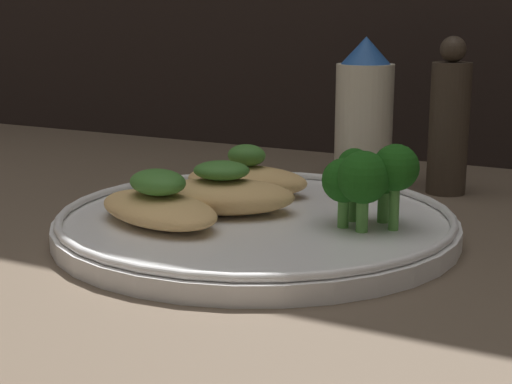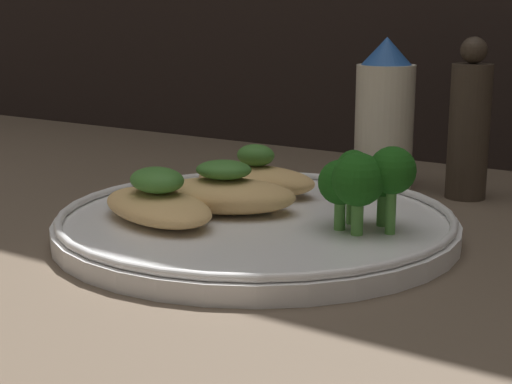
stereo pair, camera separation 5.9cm
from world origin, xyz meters
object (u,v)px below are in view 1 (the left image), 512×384
at_px(plate, 256,223).
at_px(pepper_grinder, 449,123).
at_px(sauce_bottle, 364,115).
at_px(broccoli_bunch, 369,176).

xyz_separation_m(plate, pepper_grinder, (0.09, 0.21, 0.06)).
bearing_deg(plate, sauce_bottle, 87.56).
bearing_deg(broccoli_bunch, pepper_grinder, 87.97).
relative_size(plate, sauce_bottle, 2.13).
bearing_deg(pepper_grinder, sauce_bottle, 180.00).
height_order(broccoli_bunch, sauce_bottle, sauce_bottle).
bearing_deg(pepper_grinder, plate, -113.76).
bearing_deg(plate, broccoli_bunch, 8.74).
bearing_deg(broccoli_bunch, sauce_bottle, 111.24).
xyz_separation_m(broccoli_bunch, pepper_grinder, (0.01, 0.20, 0.01)).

